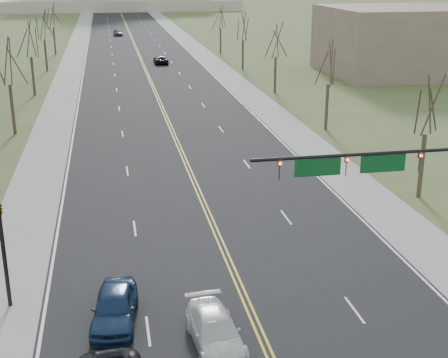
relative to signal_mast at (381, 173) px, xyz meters
name	(u,v)px	position (x,y,z in m)	size (l,w,h in m)	color
road	(138,51)	(-7.45, 96.50, -5.76)	(20.00, 380.00, 0.01)	black
sidewalk_left	(75,53)	(-19.45, 96.50, -5.75)	(4.00, 380.00, 0.03)	gray
sidewalk_right	(198,50)	(4.55, 96.50, -5.75)	(4.00, 380.00, 0.03)	gray
center_line	(138,51)	(-7.45, 96.50, -5.75)	(0.42, 380.00, 0.01)	gold
edge_line_left	(87,52)	(-17.25, 96.50, -5.75)	(0.15, 380.00, 0.01)	silver
edge_line_right	(187,50)	(2.35, 96.50, -5.75)	(0.15, 380.00, 0.01)	silver
signal_mast	(381,173)	(0.00, 0.00, 0.00)	(12.12, 0.44, 7.20)	black
signal_left	(2,237)	(-18.95, 0.00, -2.05)	(0.32, 0.36, 6.00)	black
tree_r_0	(428,108)	(8.05, 10.50, 0.79)	(3.74, 3.74, 8.50)	#392F21
tree_r_1	(329,65)	(8.05, 30.50, 0.79)	(3.74, 3.74, 8.50)	#392F21
tree_l_1	(7,64)	(-22.95, 34.50, 1.18)	(3.96, 3.96, 9.00)	#392F21
tree_r_2	(276,42)	(8.05, 50.50, 0.79)	(3.74, 3.74, 8.50)	#392F21
tree_l_2	(30,41)	(-22.95, 54.50, 1.18)	(3.96, 3.96, 9.00)	#392F21
tree_r_3	(243,28)	(8.05, 70.50, 0.79)	(3.74, 3.74, 8.50)	#392F21
tree_l_3	(43,27)	(-22.95, 74.50, 1.18)	(3.96, 3.96, 9.00)	#392F21
tree_r_4	(220,18)	(8.05, 90.50, 0.79)	(3.74, 3.74, 8.50)	#392F21
tree_l_4	(52,17)	(-22.95, 94.50, 1.18)	(3.96, 3.96, 9.00)	#392F21
bldg_right_mass	(409,40)	(32.55, 62.50, -0.76)	(25.00, 20.00, 10.00)	#755D53
car_sb_inner_second	(215,331)	(-9.61, -5.20, -5.03)	(2.01, 4.94, 1.43)	silver
car_sb_outer_second	(115,307)	(-13.89, -2.52, -4.92)	(1.96, 4.87, 1.66)	#162B4E
car_far_nb	(161,60)	(-4.42, 79.16, -5.08)	(2.23, 4.83, 1.34)	black
car_far_sb	(118,32)	(-10.47, 126.85, -5.00)	(1.78, 4.42, 1.51)	#57595F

